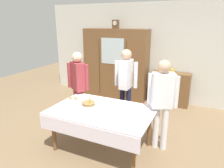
% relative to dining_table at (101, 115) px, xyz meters
% --- Properties ---
extents(ground_plane, '(12.00, 12.00, 0.00)m').
position_rel_dining_table_xyz_m(ground_plane, '(0.00, 0.24, -0.66)').
color(ground_plane, '#846B4C').
rests_on(ground_plane, ground).
extents(back_wall, '(6.40, 0.10, 2.70)m').
position_rel_dining_table_xyz_m(back_wall, '(0.00, 2.89, 0.69)').
color(back_wall, silver).
rests_on(back_wall, ground).
extents(dining_table, '(1.75, 1.13, 0.75)m').
position_rel_dining_table_xyz_m(dining_table, '(0.00, 0.00, 0.00)').
color(dining_table, brown).
rests_on(dining_table, ground).
extents(wall_cabinet, '(1.90, 0.46, 2.00)m').
position_rel_dining_table_xyz_m(wall_cabinet, '(-0.90, 2.59, 0.35)').
color(wall_cabinet, brown).
rests_on(wall_cabinet, ground).
extents(mantel_clock, '(0.18, 0.11, 0.24)m').
position_rel_dining_table_xyz_m(mantel_clock, '(-0.91, 2.59, 1.46)').
color(mantel_clock, brown).
rests_on(mantel_clock, wall_cabinet).
extents(bookshelf_low, '(1.00, 0.35, 0.90)m').
position_rel_dining_table_xyz_m(bookshelf_low, '(0.70, 2.64, -0.21)').
color(bookshelf_low, brown).
rests_on(bookshelf_low, ground).
extents(book_stack, '(0.17, 0.23, 0.09)m').
position_rel_dining_table_xyz_m(book_stack, '(0.70, 2.64, 0.29)').
color(book_stack, '#B29333').
rests_on(book_stack, bookshelf_low).
extents(tea_cup_mid_left, '(0.13, 0.13, 0.06)m').
position_rel_dining_table_xyz_m(tea_cup_mid_left, '(-0.39, -0.35, 0.12)').
color(tea_cup_mid_left, white).
rests_on(tea_cup_mid_left, dining_table).
extents(tea_cup_center, '(0.13, 0.13, 0.06)m').
position_rel_dining_table_xyz_m(tea_cup_center, '(-0.52, -0.09, 0.12)').
color(tea_cup_center, white).
rests_on(tea_cup_center, dining_table).
extents(tea_cup_far_right, '(0.13, 0.13, 0.06)m').
position_rel_dining_table_xyz_m(tea_cup_far_right, '(-0.72, -0.06, 0.12)').
color(tea_cup_far_right, white).
rests_on(tea_cup_far_right, dining_table).
extents(tea_cup_back_edge, '(0.13, 0.13, 0.06)m').
position_rel_dining_table_xyz_m(tea_cup_back_edge, '(-0.02, -0.12, 0.12)').
color(tea_cup_back_edge, white).
rests_on(tea_cup_back_edge, dining_table).
extents(tea_cup_near_left, '(0.13, 0.13, 0.06)m').
position_rel_dining_table_xyz_m(tea_cup_near_left, '(-0.08, 0.31, 0.12)').
color(tea_cup_near_left, silver).
rests_on(tea_cup_near_left, dining_table).
extents(tea_cup_far_left, '(0.13, 0.13, 0.06)m').
position_rel_dining_table_xyz_m(tea_cup_far_left, '(0.70, -0.20, 0.12)').
color(tea_cup_far_left, silver).
rests_on(tea_cup_far_left, dining_table).
extents(bread_basket, '(0.24, 0.24, 0.16)m').
position_rel_dining_table_xyz_m(bread_basket, '(-0.31, 0.11, 0.13)').
color(bread_basket, '#9E7542').
rests_on(bread_basket, dining_table).
extents(pastry_plate, '(0.28, 0.28, 0.05)m').
position_rel_dining_table_xyz_m(pastry_plate, '(-0.72, 0.21, 0.10)').
color(pastry_plate, white).
rests_on(pastry_plate, dining_table).
extents(spoon_near_right, '(0.12, 0.02, 0.01)m').
position_rel_dining_table_xyz_m(spoon_near_right, '(0.31, -0.23, 0.09)').
color(spoon_near_right, silver).
rests_on(spoon_near_right, dining_table).
extents(spoon_near_left, '(0.12, 0.02, 0.01)m').
position_rel_dining_table_xyz_m(spoon_near_left, '(0.69, -0.38, 0.09)').
color(spoon_near_left, silver).
rests_on(spoon_near_left, dining_table).
extents(person_by_cabinet, '(0.52, 0.37, 1.60)m').
position_rel_dining_table_xyz_m(person_by_cabinet, '(-0.89, 0.64, 0.32)').
color(person_by_cabinet, '#933338').
rests_on(person_by_cabinet, ground).
extents(person_behind_table_left, '(0.52, 0.36, 1.65)m').
position_rel_dining_table_xyz_m(person_behind_table_left, '(-0.00, 1.14, 0.35)').
color(person_behind_table_left, '#191E38').
rests_on(person_behind_table_left, ground).
extents(person_behind_table_right, '(0.52, 0.33, 1.61)m').
position_rel_dining_table_xyz_m(person_behind_table_right, '(0.92, 0.47, 0.32)').
color(person_behind_table_right, silver).
rests_on(person_behind_table_right, ground).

